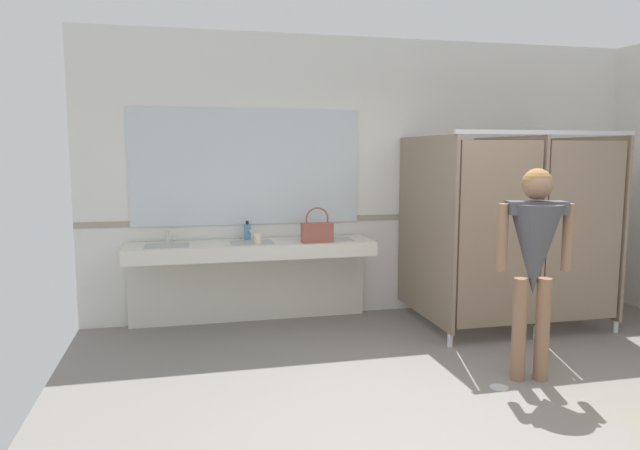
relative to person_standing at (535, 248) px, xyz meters
The scene contains 11 objects.
ground_plane 1.26m from the person_standing, 136.92° to the right, with size 6.39×5.79×0.10m, color gray.
wall_back 2.32m from the person_standing, 101.56° to the left, with size 6.39×0.12×2.97m, color silver.
wall_back_tile_band 2.21m from the person_standing, 101.89° to the left, with size 6.39×0.01×0.06m, color #9E937F.
vanity_counter 2.78m from the person_standing, 134.71° to the left, with size 2.46×0.56×0.98m.
mirror_panel 2.95m from the person_standing, 131.92° to the left, with size 2.36×0.02×1.19m, color silver.
bathroom_stalls 1.43m from the person_standing, 63.94° to the left, with size 1.83×1.36×1.96m.
person_standing is the anchor object (origin of this frame).
handbag 2.16m from the person_standing, 126.89° to the left, with size 0.31×0.12×0.35m.
soap_dispenser 2.83m from the person_standing, 133.91° to the left, with size 0.07×0.07×0.20m.
paper_cup 2.57m from the person_standing, 137.58° to the left, with size 0.07×0.07×0.11m, color beige.
floor_drain_cover 1.08m from the person_standing, 163.63° to the right, with size 0.14×0.14×0.01m, color #B7BABF.
Camera 1 is at (-2.12, -3.40, 1.76)m, focal length 32.33 mm.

